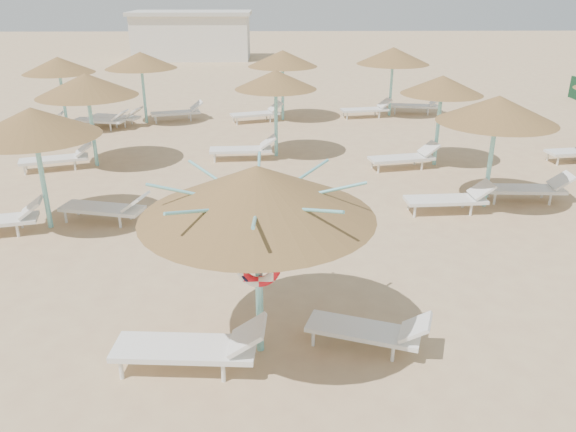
{
  "coord_description": "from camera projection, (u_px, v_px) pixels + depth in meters",
  "views": [
    {
      "loc": [
        -0.15,
        -6.93,
        5.07
      ],
      "look_at": [
        0.06,
        2.13,
        1.3
      ],
      "focal_mm": 35.0,
      "sensor_mm": 36.0,
      "label": 1
    }
  ],
  "objects": [
    {
      "name": "ground",
      "position": [
        287.0,
        351.0,
        8.35
      ],
      "size": [
        120.0,
        120.0,
        0.0
      ],
      "primitive_type": "plane",
      "color": "tan",
      "rests_on": "ground"
    },
    {
      "name": "main_palapa",
      "position": [
        257.0,
        193.0,
        7.44
      ],
      "size": [
        3.21,
        3.21,
        2.88
      ],
      "color": "#7DD6D9",
      "rests_on": "ground"
    },
    {
      "name": "lounger_main_a",
      "position": [
        195.0,
        347.0,
        7.84
      ],
      "size": [
        2.18,
        0.78,
        0.78
      ],
      "rotation": [
        0.0,
        0.0,
        -0.06
      ],
      "color": "white",
      "rests_on": "ground"
    },
    {
      "name": "lounger_main_b",
      "position": [
        371.0,
        330.0,
        8.32
      ],
      "size": [
        1.88,
        1.11,
        0.66
      ],
      "rotation": [
        0.0,
        0.0,
        -0.34
      ],
      "color": "white",
      "rests_on": "ground"
    },
    {
      "name": "palapa_field",
      "position": [
        344.0,
        82.0,
        16.92
      ],
      "size": [
        23.22,
        14.25,
        2.72
      ],
      "color": "#7DD6D9",
      "rests_on": "ground"
    },
    {
      "name": "service_hut",
      "position": [
        192.0,
        35.0,
        39.9
      ],
      "size": [
        8.4,
        4.4,
        3.25
      ],
      "color": "silver",
      "rests_on": "ground"
    }
  ]
}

